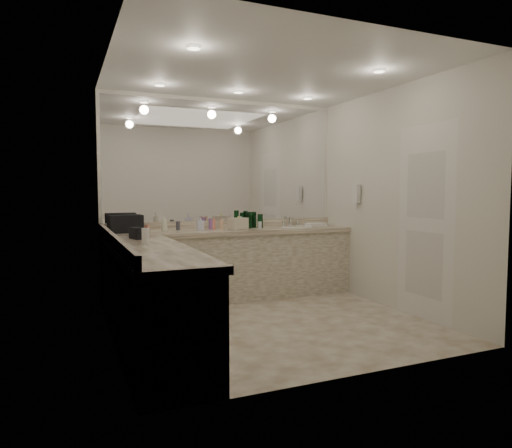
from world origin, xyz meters
name	(u,v)px	position (x,y,z in m)	size (l,w,h in m)	color
floor	(271,323)	(0.00, 0.00, 0.00)	(3.20, 3.20, 0.00)	beige
ceiling	(272,72)	(0.00, 0.00, 2.60)	(3.20, 3.20, 0.00)	white
wall_back	(224,198)	(0.00, 1.50, 1.30)	(3.20, 0.02, 2.60)	silver
wall_left	(110,201)	(-1.60, 0.00, 1.30)	(0.02, 3.00, 2.60)	silver
wall_right	(395,199)	(1.60, 0.00, 1.30)	(0.02, 3.00, 2.60)	silver
vanity_back_base	(232,266)	(0.00, 1.20, 0.42)	(3.20, 0.60, 0.84)	silver
vanity_back_top	(232,232)	(0.00, 1.19, 0.87)	(3.20, 0.64, 0.06)	beige
vanity_left_base	(151,302)	(-1.30, -0.30, 0.42)	(0.60, 2.40, 0.84)	silver
vanity_left_top	(152,251)	(-1.29, -0.30, 0.87)	(0.64, 2.42, 0.06)	beige
backsplash_back	(225,224)	(0.00, 1.48, 0.95)	(3.20, 0.04, 0.10)	beige
backsplash_left	(113,240)	(-1.58, 0.00, 0.95)	(0.04, 3.00, 0.10)	beige
mirror_back	(224,162)	(0.00, 1.49, 1.77)	(3.12, 0.01, 1.55)	white
mirror_left	(110,148)	(-1.59, 0.00, 1.77)	(0.01, 2.92, 1.55)	white
sink	(297,227)	(0.95, 1.20, 0.90)	(0.44, 0.44, 0.03)	white
faucet	(290,221)	(0.95, 1.41, 0.97)	(0.24, 0.16, 0.14)	silver
wall_phone	(356,194)	(1.56, 0.70, 1.35)	(0.06, 0.10, 0.24)	white
door	(425,223)	(1.59, -0.50, 1.05)	(0.02, 0.82, 2.10)	white
black_toiletry_bag	(125,223)	(-1.32, 1.25, 1.01)	(0.38, 0.24, 0.22)	black
black_bag_spill	(137,233)	(-1.30, 0.46, 0.96)	(0.10, 0.22, 0.12)	black
cream_cosmetic_case	(238,224)	(0.06, 1.15, 0.97)	(0.25, 0.15, 0.14)	beige
hand_towel	(316,224)	(1.26, 1.24, 0.92)	(0.26, 0.18, 0.04)	white
lotion_left	(145,236)	(-1.30, -0.05, 0.98)	(0.07, 0.07, 0.16)	white
soap_bottle_a	(164,223)	(-0.87, 1.22, 1.00)	(0.08, 0.08, 0.20)	white
soap_bottle_b	(200,223)	(-0.42, 1.20, 0.99)	(0.08, 0.08, 0.19)	silver
soap_bottle_c	(238,223)	(0.07, 1.15, 0.99)	(0.13, 0.13, 0.17)	#FFF18E
green_bottle_0	(254,220)	(0.36, 1.34, 1.01)	(0.07, 0.07, 0.21)	#0C431A
green_bottle_1	(251,221)	(0.32, 1.32, 0.99)	(0.07, 0.07, 0.19)	#0C431A
green_bottle_2	(249,220)	(0.26, 1.26, 1.01)	(0.07, 0.07, 0.22)	#0C431A
green_bottle_3	(260,221)	(0.41, 1.22, 0.99)	(0.07, 0.07, 0.19)	#0C431A
amenity_bottle_0	(250,222)	(0.30, 1.32, 0.97)	(0.06, 0.06, 0.14)	silver
amenity_bottle_1	(147,228)	(-1.05, 1.34, 0.94)	(0.05, 0.05, 0.07)	#E57F66
amenity_bottle_2	(214,224)	(-0.24, 1.19, 0.97)	(0.04, 0.04, 0.14)	#E57F66
amenity_bottle_3	(233,224)	(0.05, 1.29, 0.96)	(0.05, 0.05, 0.12)	white
amenity_bottle_4	(133,227)	(-1.24, 1.18, 0.96)	(0.05, 0.05, 0.13)	white
amenity_bottle_5	(221,224)	(-0.16, 1.15, 0.97)	(0.04, 0.04, 0.14)	#E0B28C
amenity_bottle_6	(211,224)	(-0.24, 1.32, 0.97)	(0.06, 0.06, 0.14)	#9966B2
amenity_bottle_7	(260,225)	(0.39, 1.20, 0.95)	(0.05, 0.05, 0.09)	silver
amenity_bottle_8	(178,226)	(-0.67, 1.31, 0.96)	(0.05, 0.05, 0.11)	#3F3F4C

